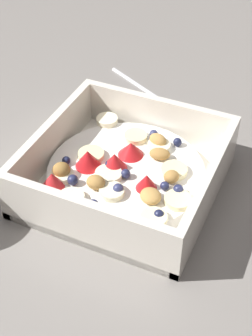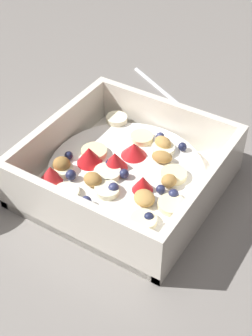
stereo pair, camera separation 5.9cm
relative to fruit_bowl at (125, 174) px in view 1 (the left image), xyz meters
name	(u,v)px [view 1 (the left image)]	position (x,y,z in m)	size (l,w,h in m)	color
ground_plane	(117,191)	(-0.01, 0.01, -0.02)	(2.40, 2.40, 0.00)	gray
fruit_bowl	(125,174)	(0.00, 0.00, 0.00)	(0.21, 0.21, 0.07)	white
spoon	(164,100)	(0.19, 0.02, -0.02)	(0.10, 0.16, 0.01)	silver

